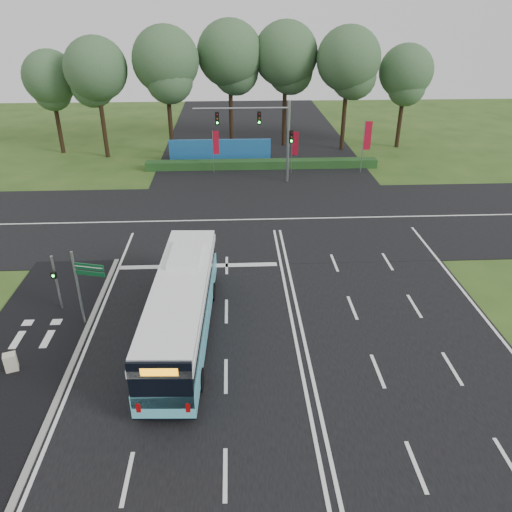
# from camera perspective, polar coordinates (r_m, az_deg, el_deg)

# --- Properties ---
(ground) EXTENTS (120.00, 120.00, 0.00)m
(ground) POSITION_cam_1_polar(r_m,az_deg,el_deg) (26.21, 3.87, -6.19)
(ground) COLOR #2B4B19
(ground) RESTS_ON ground
(road_main) EXTENTS (20.00, 120.00, 0.04)m
(road_main) POSITION_cam_1_polar(r_m,az_deg,el_deg) (26.20, 3.87, -6.15)
(road_main) COLOR black
(road_main) RESTS_ON ground
(road_cross) EXTENTS (120.00, 14.00, 0.05)m
(road_cross) POSITION_cam_1_polar(r_m,az_deg,el_deg) (36.75, 1.84, 4.21)
(road_cross) COLOR black
(road_cross) RESTS_ON ground
(bike_path) EXTENTS (5.00, 18.00, 0.06)m
(bike_path) POSITION_cam_1_polar(r_m,az_deg,el_deg) (25.51, -24.91, -10.05)
(bike_path) COLOR black
(bike_path) RESTS_ON ground
(kerb_strip) EXTENTS (0.25, 18.00, 0.12)m
(kerb_strip) POSITION_cam_1_polar(r_m,az_deg,el_deg) (24.68, -19.69, -10.20)
(kerb_strip) COLOR gray
(kerb_strip) RESTS_ON ground
(city_bus) EXTENTS (2.92, 11.66, 3.32)m
(city_bus) POSITION_cam_1_polar(r_m,az_deg,el_deg) (23.57, -8.47, -5.82)
(city_bus) COLOR #60CBDF
(city_bus) RESTS_ON ground
(pedestrian_signal) EXTENTS (0.29, 0.40, 3.11)m
(pedestrian_signal) POSITION_cam_1_polar(r_m,az_deg,el_deg) (27.28, -21.88, -2.69)
(pedestrian_signal) COLOR gray
(pedestrian_signal) RESTS_ON ground
(street_sign) EXTENTS (1.54, 0.48, 4.04)m
(street_sign) POSITION_cam_1_polar(r_m,az_deg,el_deg) (25.08, -19.15, -2.66)
(street_sign) COLOR gray
(street_sign) RESTS_ON ground
(utility_cabinet) EXTENTS (0.64, 0.59, 0.87)m
(utility_cabinet) POSITION_cam_1_polar(r_m,az_deg,el_deg) (24.49, -26.22, -10.87)
(utility_cabinet) COLOR beige
(utility_cabinet) RESTS_ON ground
(banner_flag_left) EXTENTS (0.58, 0.15, 3.99)m
(banner_flag_left) POSITION_cam_1_polar(r_m,az_deg,el_deg) (46.55, -4.68, 12.53)
(banner_flag_left) COLOR gray
(banner_flag_left) RESTS_ON ground
(banner_flag_mid) EXTENTS (0.57, 0.21, 3.98)m
(banner_flag_mid) POSITION_cam_1_polar(r_m,az_deg,el_deg) (46.29, 4.42, 12.45)
(banner_flag_mid) COLOR gray
(banner_flag_mid) RESTS_ON ground
(banner_flag_right) EXTENTS (0.71, 0.08, 4.83)m
(banner_flag_right) POSITION_cam_1_polar(r_m,az_deg,el_deg) (47.49, 12.50, 12.93)
(banner_flag_right) COLOR gray
(banner_flag_right) RESTS_ON ground
(traffic_light_gantry) EXTENTS (8.41, 0.28, 7.00)m
(traffic_light_gantry) POSITION_cam_1_polar(r_m,az_deg,el_deg) (43.41, 1.32, 14.30)
(traffic_light_gantry) COLOR gray
(traffic_light_gantry) RESTS_ON ground
(hedge) EXTENTS (22.00, 1.20, 0.80)m
(hedge) POSITION_cam_1_polar(r_m,az_deg,el_deg) (48.36, 0.68, 10.44)
(hedge) COLOR #163D19
(hedge) RESTS_ON ground
(blue_hoarding) EXTENTS (10.00, 0.30, 2.20)m
(blue_hoarding) POSITION_cam_1_polar(r_m,az_deg,el_deg) (50.50, -4.12, 11.93)
(blue_hoarding) COLOR #1B5793
(blue_hoarding) RESTS_ON ground
(eucalyptus_row) EXTENTS (41.21, 9.97, 12.87)m
(eucalyptus_row) POSITION_cam_1_polar(r_m,az_deg,el_deg) (53.21, -2.53, 21.31)
(eucalyptus_row) COLOR black
(eucalyptus_row) RESTS_ON ground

